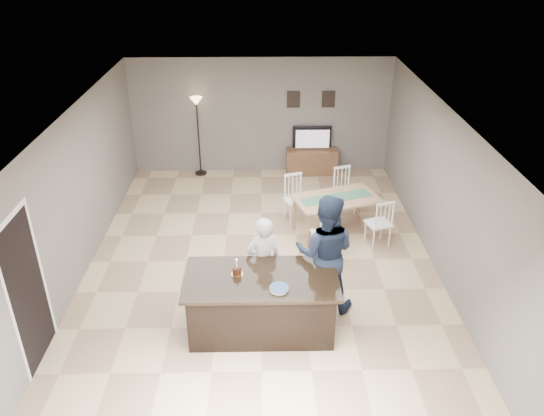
{
  "coord_description": "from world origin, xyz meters",
  "views": [
    {
      "loc": [
        0.04,
        -7.86,
        5.18
      ],
      "look_at": [
        0.18,
        -0.3,
        1.2
      ],
      "focal_mm": 35.0,
      "sensor_mm": 36.0,
      "label": 1
    }
  ],
  "objects_px": {
    "tv_console": "(312,162)",
    "television": "(312,138)",
    "kitchen_island": "(261,303)",
    "floor_lamp": "(197,115)",
    "man": "(325,253)",
    "dining_table": "(336,204)",
    "plate_stack": "(279,289)",
    "birthday_cake": "(237,271)",
    "woman": "(263,262)"
  },
  "relations": [
    {
      "from": "kitchen_island",
      "to": "tv_console",
      "type": "relative_size",
      "value": 1.79
    },
    {
      "from": "tv_console",
      "to": "floor_lamp",
      "type": "distance_m",
      "value": 2.88
    },
    {
      "from": "dining_table",
      "to": "kitchen_island",
      "type": "bearing_deg",
      "value": -135.38
    },
    {
      "from": "kitchen_island",
      "to": "man",
      "type": "relative_size",
      "value": 1.15
    },
    {
      "from": "kitchen_island",
      "to": "television",
      "type": "bearing_deg",
      "value": 77.99
    },
    {
      "from": "tv_console",
      "to": "dining_table",
      "type": "height_order",
      "value": "dining_table"
    },
    {
      "from": "kitchen_island",
      "to": "plate_stack",
      "type": "bearing_deg",
      "value": -50.1
    },
    {
      "from": "television",
      "to": "floor_lamp",
      "type": "bearing_deg",
      "value": 1.08
    },
    {
      "from": "kitchen_island",
      "to": "plate_stack",
      "type": "relative_size",
      "value": 8.13
    },
    {
      "from": "television",
      "to": "floor_lamp",
      "type": "relative_size",
      "value": 0.49
    },
    {
      "from": "woman",
      "to": "man",
      "type": "distance_m",
      "value": 0.94
    },
    {
      "from": "woman",
      "to": "plate_stack",
      "type": "xyz_separation_m",
      "value": [
        0.21,
        -0.9,
        0.17
      ]
    },
    {
      "from": "woman",
      "to": "man",
      "type": "relative_size",
      "value": 0.8
    },
    {
      "from": "plate_stack",
      "to": "birthday_cake",
      "type": "bearing_deg",
      "value": 147.13
    },
    {
      "from": "birthday_cake",
      "to": "dining_table",
      "type": "relative_size",
      "value": 0.12
    },
    {
      "from": "kitchen_island",
      "to": "woman",
      "type": "relative_size",
      "value": 1.43
    },
    {
      "from": "woman",
      "to": "birthday_cake",
      "type": "relative_size",
      "value": 5.84
    },
    {
      "from": "television",
      "to": "tv_console",
      "type": "bearing_deg",
      "value": 90.0
    },
    {
      "from": "kitchen_island",
      "to": "dining_table",
      "type": "xyz_separation_m",
      "value": [
        1.41,
        2.79,
        0.15
      ]
    },
    {
      "from": "tv_console",
      "to": "birthday_cake",
      "type": "distance_m",
      "value": 5.74
    },
    {
      "from": "woman",
      "to": "man",
      "type": "bearing_deg",
      "value": 159.76
    },
    {
      "from": "television",
      "to": "dining_table",
      "type": "xyz_separation_m",
      "value": [
        0.21,
        -2.85,
        -0.26
      ]
    },
    {
      "from": "kitchen_island",
      "to": "dining_table",
      "type": "bearing_deg",
      "value": 63.15
    },
    {
      "from": "tv_console",
      "to": "television",
      "type": "height_order",
      "value": "television"
    },
    {
      "from": "birthday_cake",
      "to": "floor_lamp",
      "type": "distance_m",
      "value": 5.64
    },
    {
      "from": "plate_stack",
      "to": "man",
      "type": "bearing_deg",
      "value": 49.94
    },
    {
      "from": "birthday_cake",
      "to": "kitchen_island",
      "type": "bearing_deg",
      "value": -14.01
    },
    {
      "from": "kitchen_island",
      "to": "floor_lamp",
      "type": "xyz_separation_m",
      "value": [
        -1.45,
        5.59,
        0.99
      ]
    },
    {
      "from": "man",
      "to": "dining_table",
      "type": "xyz_separation_m",
      "value": [
        0.46,
        2.24,
        -0.33
      ]
    },
    {
      "from": "tv_console",
      "to": "plate_stack",
      "type": "bearing_deg",
      "value": -99.27
    },
    {
      "from": "floor_lamp",
      "to": "plate_stack",
      "type": "bearing_deg",
      "value": -73.97
    },
    {
      "from": "tv_console",
      "to": "plate_stack",
      "type": "distance_m",
      "value": 5.97
    },
    {
      "from": "woman",
      "to": "plate_stack",
      "type": "height_order",
      "value": "woman"
    },
    {
      "from": "birthday_cake",
      "to": "plate_stack",
      "type": "bearing_deg",
      "value": -32.87
    },
    {
      "from": "tv_console",
      "to": "birthday_cake",
      "type": "xyz_separation_m",
      "value": [
        -1.54,
        -5.49,
        0.66
      ]
    },
    {
      "from": "man",
      "to": "dining_table",
      "type": "relative_size",
      "value": 0.88
    },
    {
      "from": "man",
      "to": "birthday_cake",
      "type": "height_order",
      "value": "man"
    },
    {
      "from": "birthday_cake",
      "to": "floor_lamp",
      "type": "height_order",
      "value": "floor_lamp"
    },
    {
      "from": "woman",
      "to": "birthday_cake",
      "type": "height_order",
      "value": "woman"
    },
    {
      "from": "man",
      "to": "birthday_cake",
      "type": "relative_size",
      "value": 7.3
    },
    {
      "from": "kitchen_island",
      "to": "dining_table",
      "type": "distance_m",
      "value": 3.13
    },
    {
      "from": "man",
      "to": "dining_table",
      "type": "bearing_deg",
      "value": -89.84
    },
    {
      "from": "kitchen_island",
      "to": "plate_stack",
      "type": "distance_m",
      "value": 0.6
    },
    {
      "from": "tv_console",
      "to": "woman",
      "type": "bearing_deg",
      "value": -103.24
    },
    {
      "from": "television",
      "to": "plate_stack",
      "type": "height_order",
      "value": "television"
    },
    {
      "from": "television",
      "to": "dining_table",
      "type": "bearing_deg",
      "value": 94.21
    },
    {
      "from": "plate_stack",
      "to": "tv_console",
      "type": "bearing_deg",
      "value": 80.73
    },
    {
      "from": "television",
      "to": "dining_table",
      "type": "distance_m",
      "value": 2.87
    },
    {
      "from": "television",
      "to": "man",
      "type": "height_order",
      "value": "man"
    },
    {
      "from": "kitchen_island",
      "to": "man",
      "type": "xyz_separation_m",
      "value": [
        0.95,
        0.55,
        0.48
      ]
    }
  ]
}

